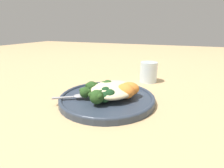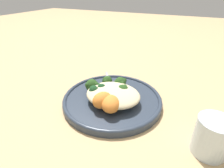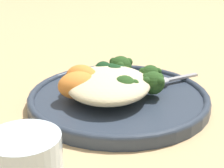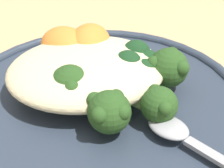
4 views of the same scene
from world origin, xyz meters
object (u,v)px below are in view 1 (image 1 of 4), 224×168
Objects in this scene: sweet_potato_chunk_1 at (125,91)px; spoon at (77,96)px; broccoli_stalk_3 at (98,97)px; plate at (106,98)px; broccoli_stalk_1 at (96,88)px; water_glass at (149,72)px; broccoli_stalk_0 at (109,87)px; kale_tuft at (107,95)px; quinoa_mound at (113,89)px; sweet_potato_chunk_0 at (129,89)px; broccoli_stalk_2 at (92,93)px.

sweet_potato_chunk_1 reaches higher than spoon.
sweet_potato_chunk_1 reaches higher than broccoli_stalk_3.
broccoli_stalk_1 is (-0.00, -0.03, 0.03)m from plate.
broccoli_stalk_0 is at bearing -19.04° from water_glass.
broccoli_stalk_3 is at bearing -13.11° from water_glass.
plate is at bearing -152.85° from kale_tuft.
broccoli_stalk_0 is 0.73× the size of broccoli_stalk_3.
spoon is (0.06, -0.09, -0.01)m from quinoa_mound.
quinoa_mound reaches higher than plate.
broccoli_stalk_3 is at bearing 123.79° from broccoli_stalk_1.
broccoli_stalk_3 is at bearing 5.52° from plate.
water_glass is (-0.26, 0.12, 0.00)m from broccoli_stalk_1.
water_glass is at bearing 176.16° from sweet_potato_chunk_1.
sweet_potato_chunk_0 reaches higher than spoon.
water_glass is at bearing -175.02° from broccoli_stalk_3.
broccoli_stalk_0 is at bearing -144.73° from broccoli_stalk_1.
plate is 0.04m from broccoli_stalk_1.
sweet_potato_chunk_1 is (0.03, -0.00, 0.00)m from sweet_potato_chunk_0.
water_glass is at bearing -140.51° from broccoli_stalk_2.
sweet_potato_chunk_1 reaches higher than broccoli_stalk_2.
broccoli_stalk_3 is at bearing 136.51° from broccoli_stalk_0.
sweet_potato_chunk_0 is at bearing 109.71° from plate.
sweet_potato_chunk_0 is at bearing -3.35° from water_glass.
kale_tuft is (0.01, 0.05, 0.00)m from broccoli_stalk_2.
quinoa_mound is 0.05m from kale_tuft.
spoon is at bearing 56.40° from broccoli_stalk_1.
broccoli_stalk_0 reaches higher than kale_tuft.
broccoli_stalk_0 is at bearing -165.28° from spoon.
sweet_potato_chunk_1 is (0.00, 0.06, 0.03)m from plate.
plate is 0.08m from sweet_potato_chunk_0.
broccoli_stalk_3 is at bearing -43.04° from sweet_potato_chunk_1.
broccoli_stalk_3 is 0.09m from sweet_potato_chunk_1.
broccoli_stalk_1 is 1.91× the size of sweet_potato_chunk_0.
broccoli_stalk_2 is at bearing 105.19° from broccoli_stalk_0.
broccoli_stalk_1 is 0.08m from broccoli_stalk_3.
broccoli_stalk_0 is 0.07m from sweet_potato_chunk_1.
sweet_potato_chunk_1 is 0.06m from kale_tuft.
sweet_potato_chunk_1 is 0.67× the size of water_glass.
broccoli_stalk_2 is 0.05m from broccoli_stalk_3.
sweet_potato_chunk_1 is 0.27m from water_glass.
water_glass is at bearing 176.65° from sweet_potato_chunk_0.
broccoli_stalk_0 is at bearing -111.39° from sweet_potato_chunk_1.
broccoli_stalk_0 is 0.07m from sweet_potato_chunk_0.
broccoli_stalk_3 is (0.07, 0.04, 0.00)m from broccoli_stalk_1.
spoon is at bearing 88.86° from broccoli_stalk_0.
broccoli_stalk_1 is at bearing -24.06° from water_glass.
sweet_potato_chunk_1 is (0.01, 0.04, 0.00)m from quinoa_mound.
quinoa_mound is 2.77× the size of sweet_potato_chunk_1.
broccoli_stalk_0 reaches higher than quinoa_mound.
spoon is at bearing -69.64° from sweet_potato_chunk_1.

